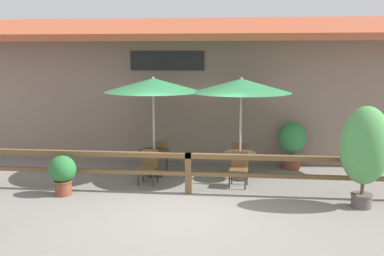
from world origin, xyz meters
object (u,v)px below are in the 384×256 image
at_px(dining_table_near, 154,156).
at_px(chair_near_wallside, 160,153).
at_px(chair_middle_streetside, 239,167).
at_px(potted_plant_corner_fern, 292,142).
at_px(patio_umbrella_near, 153,85).
at_px(dining_table_middle, 240,158).
at_px(chair_middle_wallside, 240,156).
at_px(chair_near_streetside, 149,165).
at_px(potted_plant_broad_leaf, 365,148).
at_px(patio_umbrella_middle, 241,86).
at_px(potted_plant_entrance_palm, 63,173).

height_order(dining_table_near, chair_near_wallside, chair_near_wallside).
xyz_separation_m(chair_middle_streetside, potted_plant_corner_fern, (1.48, 1.79, 0.29)).
xyz_separation_m(patio_umbrella_near, chair_near_wallside, (0.03, 0.68, -1.93)).
bearing_deg(dining_table_middle, chair_middle_wallside, 90.05).
height_order(chair_near_streetside, chair_middle_streetside, same).
bearing_deg(dining_table_near, potted_plant_broad_leaf, -21.74).
relative_size(patio_umbrella_middle, potted_plant_broad_leaf, 1.22).
bearing_deg(dining_table_near, patio_umbrella_middle, -1.33).
bearing_deg(chair_near_streetside, patio_umbrella_middle, 20.98).
xyz_separation_m(dining_table_near, patio_umbrella_middle, (2.24, -0.05, 1.84)).
height_order(dining_table_near, chair_middle_streetside, chair_middle_streetside).
distance_m(dining_table_near, potted_plant_broad_leaf, 5.17).
distance_m(patio_umbrella_middle, potted_plant_broad_leaf, 3.32).
bearing_deg(chair_near_streetside, potted_plant_entrance_palm, -143.19).
bearing_deg(potted_plant_entrance_palm, chair_middle_streetside, 15.51).
bearing_deg(chair_near_wallside, chair_middle_streetside, 137.34).
bearing_deg(patio_umbrella_near, dining_table_near, 180.00).
bearing_deg(potted_plant_broad_leaf, dining_table_near, 158.26).
xyz_separation_m(chair_near_wallside, dining_table_middle, (2.20, -0.74, 0.09)).
distance_m(chair_near_wallside, potted_plant_entrance_palm, 3.04).
bearing_deg(potted_plant_entrance_palm, dining_table_middle, 23.12).
bearing_deg(potted_plant_entrance_palm, potted_plant_broad_leaf, -1.20).
height_order(chair_near_streetside, dining_table_middle, chair_near_streetside).
distance_m(dining_table_near, potted_plant_entrance_palm, 2.49).
bearing_deg(chair_near_wallside, dining_table_near, 76.32).
distance_m(chair_middle_wallside, potted_plant_corner_fern, 1.60).
xyz_separation_m(chair_near_streetside, potted_plant_entrance_palm, (-1.76, -1.08, 0.05)).
relative_size(chair_middle_streetside, potted_plant_broad_leaf, 0.40).
relative_size(chair_near_wallside, potted_plant_entrance_palm, 0.92).
bearing_deg(chair_middle_wallside, potted_plant_corner_fern, -155.91).
bearing_deg(potted_plant_broad_leaf, patio_umbrella_near, 158.26).
relative_size(patio_umbrella_near, potted_plant_corner_fern, 1.97).
height_order(patio_umbrella_middle, potted_plant_broad_leaf, patio_umbrella_middle).
bearing_deg(chair_near_wallside, patio_umbrella_middle, 150.48).
xyz_separation_m(dining_table_middle, potted_plant_broad_leaf, (2.52, -1.84, 0.72)).
bearing_deg(dining_table_middle, patio_umbrella_middle, 180.00).
xyz_separation_m(potted_plant_entrance_palm, potted_plant_broad_leaf, (6.52, -0.14, 0.75)).
xyz_separation_m(patio_umbrella_near, potted_plant_corner_fern, (3.69, 1.14, -1.64)).
height_order(dining_table_middle, potted_plant_entrance_palm, potted_plant_entrance_palm).
xyz_separation_m(chair_middle_streetside, chair_middle_wallside, (0.02, 1.21, 0.00)).
bearing_deg(chair_near_streetside, patio_umbrella_near, 94.33).
xyz_separation_m(patio_umbrella_middle, potted_plant_corner_fern, (1.45, 1.19, -1.64)).
xyz_separation_m(dining_table_near, potted_plant_entrance_palm, (-1.77, -1.76, -0.03)).
bearing_deg(dining_table_middle, potted_plant_entrance_palm, -156.88).
distance_m(patio_umbrella_middle, potted_plant_corner_fern, 2.49).
xyz_separation_m(patio_umbrella_near, potted_plant_entrance_palm, (-1.77, -1.76, -1.88)).
distance_m(dining_table_middle, potted_plant_broad_leaf, 3.21).
bearing_deg(dining_table_near, dining_table_middle, -1.33).
xyz_separation_m(chair_middle_wallside, potted_plant_corner_fern, (1.46, 0.58, 0.29)).
height_order(patio_umbrella_near, chair_middle_wallside, patio_umbrella_near).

